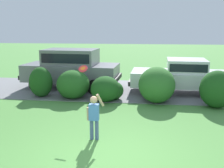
# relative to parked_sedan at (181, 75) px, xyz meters

# --- Properties ---
(ground_plane) EXTENTS (80.00, 80.00, 0.00)m
(ground_plane) POSITION_rel_parked_sedan_xyz_m (-2.49, -6.38, -0.85)
(ground_plane) COLOR #518E42
(driveway_strip) EXTENTS (28.00, 4.40, 0.02)m
(driveway_strip) POSITION_rel_parked_sedan_xyz_m (-2.49, 0.28, -0.84)
(driveway_strip) COLOR slate
(driveway_strip) RESTS_ON ground
(shrub_near_tree) EXTENTS (0.99, 0.94, 1.30)m
(shrub_near_tree) POSITION_rel_parked_sedan_xyz_m (-6.05, -1.33, -0.20)
(shrub_near_tree) COLOR #1E511C
(shrub_near_tree) RESTS_ON ground
(shrub_centre_left) EXTENTS (1.38, 1.35, 1.21)m
(shrub_centre_left) POSITION_rel_parked_sedan_xyz_m (-4.64, -1.42, -0.28)
(shrub_centre_left) COLOR #286023
(shrub_centre_left) RESTS_ON ground
(shrub_centre) EXTENTS (1.31, 1.39, 1.03)m
(shrub_centre) POSITION_rel_parked_sedan_xyz_m (-3.13, -1.62, -0.37)
(shrub_centre) COLOR #1E511C
(shrub_centre) RESTS_ON ground
(shrub_centre_right) EXTENTS (1.45, 1.73, 1.43)m
(shrub_centre_right) POSITION_rel_parked_sedan_xyz_m (-1.16, -1.59, -0.18)
(shrub_centre_right) COLOR #33702B
(shrub_centre_right) RESTS_ON ground
(shrub_far_end) EXTENTS (1.27, 1.18, 1.41)m
(shrub_far_end) POSITION_rel_parked_sedan_xyz_m (1.04, -2.06, -0.14)
(shrub_far_end) COLOR #1E511C
(shrub_far_end) RESTS_ON ground
(parked_sedan) EXTENTS (4.49, 2.28, 1.56)m
(parked_sedan) POSITION_rel_parked_sedan_xyz_m (0.00, 0.00, 0.00)
(parked_sedan) COLOR white
(parked_sedan) RESTS_ON ground
(parked_suv) EXTENTS (4.81, 2.33, 1.92)m
(parked_suv) POSITION_rel_parked_sedan_xyz_m (-5.16, 0.37, 0.23)
(parked_suv) COLOR gray
(parked_suv) RESTS_ON ground
(child_thrower) EXTENTS (0.46, 0.27, 1.29)m
(child_thrower) POSITION_rel_parked_sedan_xyz_m (-2.99, -5.39, -0.13)
(child_thrower) COLOR #4C608C
(child_thrower) RESTS_ON ground
(frisbee) EXTENTS (0.30, 0.24, 0.22)m
(frisbee) POSITION_rel_parked_sedan_xyz_m (-3.50, -4.30, 0.90)
(frisbee) COLOR red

